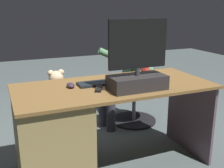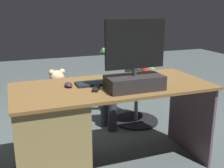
{
  "view_description": "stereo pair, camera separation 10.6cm",
  "coord_description": "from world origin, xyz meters",
  "px_view_note": "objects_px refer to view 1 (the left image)",
  "views": [
    {
      "loc": [
        0.85,
        2.26,
        1.35
      ],
      "look_at": [
        -0.13,
        -0.04,
        0.64
      ],
      "focal_mm": 44.69,
      "sensor_mm": 36.0,
      "label": 1
    },
    {
      "loc": [
        0.75,
        2.3,
        1.35
      ],
      "look_at": [
        -0.13,
        -0.04,
        0.64
      ],
      "focal_mm": 44.69,
      "sensor_mm": 36.0,
      "label": 2
    }
  ],
  "objects_px": {
    "tv_remote": "(99,89)",
    "office_chair_teddy": "(58,118)",
    "monitor": "(137,71)",
    "computer_mouse": "(71,85)",
    "cup": "(145,70)",
    "visitor_chair": "(134,101)",
    "keyboard": "(103,83)",
    "person": "(129,68)",
    "teddy_bear": "(56,87)",
    "desk": "(64,133)"
  },
  "relations": [
    {
      "from": "keyboard",
      "to": "teddy_bear",
      "type": "distance_m",
      "value": 0.69
    },
    {
      "from": "teddy_bear",
      "to": "keyboard",
      "type": "bearing_deg",
      "value": 112.97
    },
    {
      "from": "office_chair_teddy",
      "to": "person",
      "type": "distance_m",
      "value": 0.95
    },
    {
      "from": "desk",
      "to": "person",
      "type": "xyz_separation_m",
      "value": [
        -0.94,
        -0.79,
        0.27
      ]
    },
    {
      "from": "keyboard",
      "to": "cup",
      "type": "relative_size",
      "value": 4.55
    },
    {
      "from": "tv_remote",
      "to": "person",
      "type": "bearing_deg",
      "value": -103.43
    },
    {
      "from": "monitor",
      "to": "tv_remote",
      "type": "distance_m",
      "value": 0.32
    },
    {
      "from": "tv_remote",
      "to": "teddy_bear",
      "type": "distance_m",
      "value": 0.79
    },
    {
      "from": "office_chair_teddy",
      "to": "keyboard",
      "type": "bearing_deg",
      "value": 113.34
    },
    {
      "from": "office_chair_teddy",
      "to": "tv_remote",
      "type": "bearing_deg",
      "value": 102.8
    },
    {
      "from": "tv_remote",
      "to": "office_chair_teddy",
      "type": "height_order",
      "value": "tv_remote"
    },
    {
      "from": "tv_remote",
      "to": "monitor",
      "type": "bearing_deg",
      "value": -175.52
    },
    {
      "from": "keyboard",
      "to": "visitor_chair",
      "type": "relative_size",
      "value": 0.8
    },
    {
      "from": "keyboard",
      "to": "office_chair_teddy",
      "type": "xyz_separation_m",
      "value": [
        0.26,
        -0.6,
        -0.5
      ]
    },
    {
      "from": "keyboard",
      "to": "desk",
      "type": "bearing_deg",
      "value": 10.46
    },
    {
      "from": "cup",
      "to": "person",
      "type": "bearing_deg",
      "value": -102.92
    },
    {
      "from": "keyboard",
      "to": "monitor",
      "type": "bearing_deg",
      "value": 126.92
    },
    {
      "from": "teddy_bear",
      "to": "computer_mouse",
      "type": "bearing_deg",
      "value": 88.87
    },
    {
      "from": "office_chair_teddy",
      "to": "visitor_chair",
      "type": "height_order",
      "value": "same"
    },
    {
      "from": "monitor",
      "to": "teddy_bear",
      "type": "distance_m",
      "value": 1.01
    },
    {
      "from": "tv_remote",
      "to": "person",
      "type": "relative_size",
      "value": 0.13
    },
    {
      "from": "monitor",
      "to": "computer_mouse",
      "type": "xyz_separation_m",
      "value": [
        0.45,
        -0.24,
        -0.13
      ]
    },
    {
      "from": "monitor",
      "to": "computer_mouse",
      "type": "height_order",
      "value": "monitor"
    },
    {
      "from": "person",
      "to": "teddy_bear",
      "type": "bearing_deg",
      "value": 7.06
    },
    {
      "from": "monitor",
      "to": "office_chair_teddy",
      "type": "xyz_separation_m",
      "value": [
        0.44,
        -0.84,
        -0.63
      ]
    },
    {
      "from": "desk",
      "to": "visitor_chair",
      "type": "bearing_deg",
      "value": -142.09
    },
    {
      "from": "computer_mouse",
      "to": "cup",
      "type": "relative_size",
      "value": 1.04
    },
    {
      "from": "teddy_bear",
      "to": "person",
      "type": "xyz_separation_m",
      "value": [
        -0.85,
        -0.1,
        0.09
      ]
    },
    {
      "from": "computer_mouse",
      "to": "teddy_bear",
      "type": "bearing_deg",
      "value": -91.13
    },
    {
      "from": "cup",
      "to": "person",
      "type": "relative_size",
      "value": 0.08
    },
    {
      "from": "tv_remote",
      "to": "keyboard",
      "type": "bearing_deg",
      "value": -98.93
    },
    {
      "from": "keyboard",
      "to": "teddy_bear",
      "type": "height_order",
      "value": "keyboard"
    },
    {
      "from": "office_chair_teddy",
      "to": "person",
      "type": "bearing_deg",
      "value": -172.23
    },
    {
      "from": "monitor",
      "to": "teddy_bear",
      "type": "bearing_deg",
      "value": -62.73
    },
    {
      "from": "visitor_chair",
      "to": "person",
      "type": "relative_size",
      "value": 0.46
    },
    {
      "from": "computer_mouse",
      "to": "tv_remote",
      "type": "xyz_separation_m",
      "value": [
        -0.18,
        0.14,
        -0.01
      ]
    },
    {
      "from": "desk",
      "to": "monitor",
      "type": "distance_m",
      "value": 0.74
    },
    {
      "from": "desk",
      "to": "computer_mouse",
      "type": "xyz_separation_m",
      "value": [
        -0.08,
        -0.06,
        0.36
      ]
    },
    {
      "from": "cup",
      "to": "teddy_bear",
      "type": "distance_m",
      "value": 0.89
    },
    {
      "from": "person",
      "to": "tv_remote",
      "type": "bearing_deg",
      "value": 51.6
    },
    {
      "from": "cup",
      "to": "visitor_chair",
      "type": "bearing_deg",
      "value": -109.58
    },
    {
      "from": "office_chair_teddy",
      "to": "teddy_bear",
      "type": "relative_size",
      "value": 1.68
    },
    {
      "from": "keyboard",
      "to": "person",
      "type": "height_order",
      "value": "person"
    },
    {
      "from": "tv_remote",
      "to": "desk",
      "type": "bearing_deg",
      "value": 9.76
    },
    {
      "from": "computer_mouse",
      "to": "person",
      "type": "bearing_deg",
      "value": -140.04
    },
    {
      "from": "computer_mouse",
      "to": "cup",
      "type": "xyz_separation_m",
      "value": [
        -0.72,
        -0.12,
        0.03
      ]
    },
    {
      "from": "desk",
      "to": "monitor",
      "type": "bearing_deg",
      "value": 162.06
    },
    {
      "from": "computer_mouse",
      "to": "office_chair_teddy",
      "type": "distance_m",
      "value": 0.79
    },
    {
      "from": "monitor",
      "to": "keyboard",
      "type": "xyz_separation_m",
      "value": [
        0.18,
        -0.24,
        -0.13
      ]
    },
    {
      "from": "visitor_chair",
      "to": "desk",
      "type": "bearing_deg",
      "value": 37.91
    }
  ]
}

